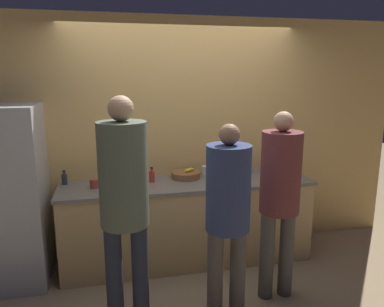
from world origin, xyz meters
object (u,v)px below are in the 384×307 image
Objects in this scene: refrigerator at (11,196)px; cup_white at (206,170)px; person_right at (280,190)px; fruit_bowl at (186,175)px; cup_red at (94,184)px; person_center at (228,206)px; bottle_red at (152,176)px; bottle_amber at (215,171)px; bottle_dark at (64,179)px; utensil_crock at (118,176)px; person_left at (124,195)px.

refrigerator is 17.35× the size of cup_white.
cup_white is at bearing 109.75° from person_right.
cup_red is (-0.96, -0.15, 0.01)m from fruit_bowl.
person_center is at bearing -160.24° from person_right.
bottle_red is 1.79× the size of cup_red.
bottle_amber is at bearing -80.13° from cup_white.
refrigerator is 1.06× the size of person_center.
bottle_dark is (-1.89, 1.02, -0.06)m from person_right.
bottle_red is at bearing -166.34° from cup_white.
person_right is 1.13m from cup_white.
fruit_bowl is (1.73, 0.16, 0.06)m from refrigerator.
bottle_amber is at bearing -8.34° from utensil_crock.
bottle_dark is 1.56m from bottle_amber.
bottle_amber is (-0.34, 0.84, -0.02)m from person_right.
person_center is 0.96× the size of person_right.
person_center reaches higher than bottle_dark.
person_right is 1.16m from fruit_bowl.
bottle_dark reaches higher than cup_white.
refrigerator reaches higher than utensil_crock.
cup_red is (0.76, 0.02, 0.07)m from refrigerator.
bottle_dark is at bearing 173.23° from bottle_amber.
bottle_amber is 2.59× the size of cup_white.
cup_red is at bearing 104.28° from person_left.
person_right is (0.54, 0.19, 0.03)m from person_center.
bottle_red is at bearing 8.13° from cup_red.
refrigerator is 0.93× the size of person_left.
person_right is 5.88× the size of utensil_crock.
bottle_dark is (-1.35, 1.21, -0.03)m from person_center.
person_center reaches higher than bottle_red.
person_right is (1.34, 0.17, -0.11)m from person_left.
cup_white is (1.97, 0.25, 0.07)m from refrigerator.
bottle_red reaches higher than cup_white.
person_center reaches higher than bottle_amber.
bottle_dark is at bearing -178.27° from cup_white.
person_right is at bearing -57.23° from fruit_bowl.
utensil_crock is at bearing 32.95° from cup_red.
person_left reaches higher than cup_white.
utensil_crock is at bearing -175.24° from cup_white.
refrigerator is 1.44m from person_left.
refrigerator is 1.74m from fruit_bowl.
bottle_dark reaches higher than cup_red.
person_center is at bearing -100.72° from bottle_amber.
refrigerator reaches higher than bottle_red.
fruit_bowl is at bearing 153.77° from bottle_amber.
utensil_crock reaches higher than fruit_bowl.
fruit_bowl is 1.93× the size of bottle_red.
person_left is 11.59× the size of bottle_red.
cup_white is at bearing 82.98° from person_center.
fruit_bowl is at bearing 9.52° from bottle_red.
utensil_crock is at bearing 124.76° from person_center.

